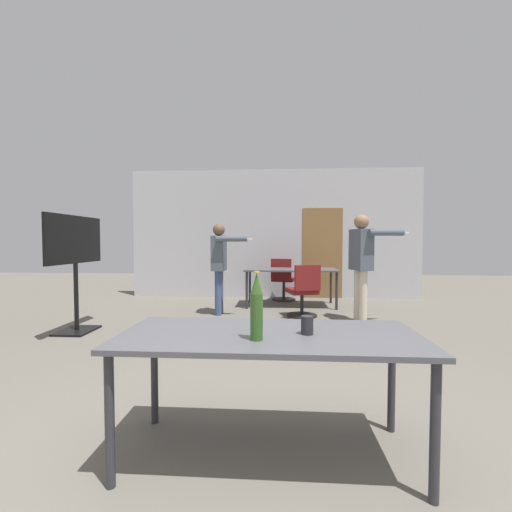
% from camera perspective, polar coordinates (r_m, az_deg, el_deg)
% --- Properties ---
extents(back_wall, '(6.64, 0.12, 2.94)m').
position_cam_1_polar(back_wall, '(7.92, 3.22, 3.66)').
color(back_wall, '#BCBCC1').
rests_on(back_wall, ground_plane).
extents(conference_table_near, '(1.76, 0.76, 0.74)m').
position_cam_1_polar(conference_table_near, '(2.10, 2.20, -14.59)').
color(conference_table_near, '#4C4C51').
rests_on(conference_table_near, ground_plane).
extents(conference_table_far, '(1.82, 0.83, 0.74)m').
position_cam_1_polar(conference_table_far, '(6.88, 5.81, -2.68)').
color(conference_table_far, '#4C4C51').
rests_on(conference_table_far, ground_plane).
extents(tv_screen, '(0.44, 1.29, 1.65)m').
position_cam_1_polar(tv_screen, '(5.47, -27.91, -0.16)').
color(tv_screen, black).
rests_on(tv_screen, ground_plane).
extents(person_center_tall, '(0.73, 0.58, 1.60)m').
position_cam_1_polar(person_center_tall, '(6.05, -6.07, -0.56)').
color(person_center_tall, '#3D4C75').
rests_on(person_center_tall, ground_plane).
extents(person_far_watching, '(0.86, 0.59, 1.72)m').
position_cam_1_polar(person_far_watching, '(5.71, 17.22, -0.15)').
color(person_far_watching, beige).
rests_on(person_far_watching, ground_plane).
extents(office_chair_side_rolled, '(0.58, 0.63, 0.90)m').
position_cam_1_polar(office_chair_side_rolled, '(5.89, 7.93, -6.12)').
color(office_chair_side_rolled, black).
rests_on(office_chair_side_rolled, ground_plane).
extents(office_chair_mid_tucked, '(0.56, 0.61, 0.92)m').
position_cam_1_polar(office_chair_mid_tucked, '(7.49, 4.52, -4.17)').
color(office_chair_mid_tucked, black).
rests_on(office_chair_mid_tucked, ground_plane).
extents(beer_bottle, '(0.07, 0.07, 0.38)m').
position_cam_1_polar(beer_bottle, '(1.90, 0.09, -8.61)').
color(beer_bottle, '#2D511E').
rests_on(beer_bottle, conference_table_near).
extents(drink_cup, '(0.07, 0.07, 0.11)m').
position_cam_1_polar(drink_cup, '(2.06, 8.52, -11.32)').
color(drink_cup, '#232328').
rests_on(drink_cup, conference_table_near).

